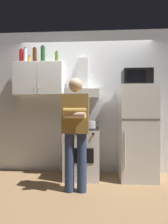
{
  "coord_description": "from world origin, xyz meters",
  "views": [
    {
      "loc": [
        0.19,
        -3.06,
        1.18
      ],
      "look_at": [
        0.0,
        0.0,
        1.15
      ],
      "focal_mm": 30.2,
      "sensor_mm": 36.0,
      "label": 1
    }
  ],
  "objects_px": {
    "bottle_olive_oil": "(57,58)",
    "stove_oven": "(82,152)",
    "upper_cabinet": "(40,79)",
    "person_standing": "(76,129)",
    "bottle_spice_jar": "(29,60)",
    "bottle_wine_green": "(43,55)",
    "range_hood": "(83,87)",
    "bottle_vodka_clear": "(25,56)",
    "bottle_rum_dark": "(35,56)",
    "refrigerator": "(137,132)",
    "bottle_soda_red": "(22,57)",
    "microwave": "(137,78)",
    "cooking_pot": "(89,125)"
  },
  "relations": [
    {
      "from": "bottle_olive_oil",
      "to": "stove_oven",
      "type": "bearing_deg",
      "value": -16.47
    },
    {
      "from": "upper_cabinet",
      "to": "person_standing",
      "type": "xyz_separation_m",
      "value": [
        0.75,
        -0.73,
        -0.85
      ]
    },
    {
      "from": "bottle_spice_jar",
      "to": "bottle_wine_green",
      "type": "bearing_deg",
      "value": -2.15
    },
    {
      "from": "upper_cabinet",
      "to": "bottle_spice_jar",
      "type": "xyz_separation_m",
      "value": [
        -0.18,
        -0.02,
        0.36
      ]
    },
    {
      "from": "bottle_olive_oil",
      "to": "bottle_spice_jar",
      "type": "bearing_deg",
      "value": -175.69
    },
    {
      "from": "range_hood",
      "to": "bottle_vodka_clear",
      "type": "relative_size",
      "value": 2.55
    },
    {
      "from": "upper_cabinet",
      "to": "bottle_rum_dark",
      "type": "relative_size",
      "value": 2.95
    },
    {
      "from": "bottle_spice_jar",
      "to": "bottle_rum_dark",
      "type": "bearing_deg",
      "value": 25.73
    },
    {
      "from": "refrigerator",
      "to": "bottle_wine_green",
      "type": "height_order",
      "value": "bottle_wine_green"
    },
    {
      "from": "stove_oven",
      "to": "bottle_soda_red",
      "type": "xyz_separation_m",
      "value": [
        -1.16,
        0.17,
        1.75
      ]
    },
    {
      "from": "microwave",
      "to": "bottle_olive_oil",
      "type": "relative_size",
      "value": 2.14
    },
    {
      "from": "refrigerator",
      "to": "person_standing",
      "type": "height_order",
      "value": "person_standing"
    },
    {
      "from": "cooking_pot",
      "to": "bottle_soda_red",
      "type": "distance_m",
      "value": 1.82
    },
    {
      "from": "bottle_olive_oil",
      "to": "bottle_vodka_clear",
      "type": "distance_m",
      "value": 0.59
    },
    {
      "from": "person_standing",
      "to": "cooking_pot",
      "type": "xyz_separation_m",
      "value": [
        0.18,
        0.49,
        0.03
      ]
    },
    {
      "from": "bottle_olive_oil",
      "to": "bottle_spice_jar",
      "type": "distance_m",
      "value": 0.5
    },
    {
      "from": "bottle_rum_dark",
      "to": "bottle_vodka_clear",
      "type": "height_order",
      "value": "bottle_rum_dark"
    },
    {
      "from": "stove_oven",
      "to": "range_hood",
      "type": "distance_m",
      "value": 1.17
    },
    {
      "from": "bottle_wine_green",
      "to": "bottle_olive_oil",
      "type": "bearing_deg",
      "value": 10.89
    },
    {
      "from": "bottle_soda_red",
      "to": "person_standing",
      "type": "bearing_deg",
      "value": -34.85
    },
    {
      "from": "bottle_olive_oil",
      "to": "bottle_wine_green",
      "type": "xyz_separation_m",
      "value": [
        -0.25,
        -0.05,
        0.05
      ]
    },
    {
      "from": "bottle_rum_dark",
      "to": "bottle_soda_red",
      "type": "xyz_separation_m",
      "value": [
        -0.26,
        0.02,
        -0.01
      ]
    },
    {
      "from": "upper_cabinet",
      "to": "bottle_soda_red",
      "type": "relative_size",
      "value": 3.13
    },
    {
      "from": "person_standing",
      "to": "bottle_rum_dark",
      "type": "xyz_separation_m",
      "value": [
        -0.85,
        0.75,
        1.29
      ]
    },
    {
      "from": "stove_oven",
      "to": "bottle_spice_jar",
      "type": "height_order",
      "value": "bottle_spice_jar"
    },
    {
      "from": "cooking_pot",
      "to": "bottle_olive_oil",
      "type": "height_order",
      "value": "bottle_olive_oil"
    },
    {
      "from": "stove_oven",
      "to": "bottle_wine_green",
      "type": "xyz_separation_m",
      "value": [
        -0.73,
        0.1,
        1.77
      ]
    },
    {
      "from": "refrigerator",
      "to": "range_hood",
      "type": "bearing_deg",
      "value": 172.45
    },
    {
      "from": "upper_cabinet",
      "to": "bottle_wine_green",
      "type": "bearing_deg",
      "value": -22.56
    },
    {
      "from": "microwave",
      "to": "cooking_pot",
      "type": "xyz_separation_m",
      "value": [
        -0.82,
        -0.14,
        -0.81
      ]
    },
    {
      "from": "person_standing",
      "to": "bottle_spice_jar",
      "type": "xyz_separation_m",
      "value": [
        -0.93,
        0.71,
        1.21
      ]
    },
    {
      "from": "person_standing",
      "to": "bottle_wine_green",
      "type": "distance_m",
      "value": 1.63
    },
    {
      "from": "cooking_pot",
      "to": "bottle_rum_dark",
      "type": "bearing_deg",
      "value": 165.57
    },
    {
      "from": "bottle_rum_dark",
      "to": "bottle_vodka_clear",
      "type": "bearing_deg",
      "value": -175.06
    },
    {
      "from": "refrigerator",
      "to": "bottle_soda_red",
      "type": "height_order",
      "value": "bottle_soda_red"
    },
    {
      "from": "upper_cabinet",
      "to": "bottle_olive_oil",
      "type": "relative_size",
      "value": 4.02
    },
    {
      "from": "upper_cabinet",
      "to": "person_standing",
      "type": "relative_size",
      "value": 0.55
    },
    {
      "from": "bottle_spice_jar",
      "to": "bottle_vodka_clear",
      "type": "bearing_deg",
      "value": 163.66
    },
    {
      "from": "bottle_vodka_clear",
      "to": "bottle_spice_jar",
      "type": "bearing_deg",
      "value": -16.34
    },
    {
      "from": "person_standing",
      "to": "bottle_wine_green",
      "type": "height_order",
      "value": "bottle_wine_green"
    },
    {
      "from": "refrigerator",
      "to": "bottle_spice_jar",
      "type": "relative_size",
      "value": 11.59
    },
    {
      "from": "upper_cabinet",
      "to": "bottle_spice_jar",
      "type": "distance_m",
      "value": 0.41
    },
    {
      "from": "person_standing",
      "to": "bottle_rum_dark",
      "type": "bearing_deg",
      "value": 138.48
    },
    {
      "from": "bottle_olive_oil",
      "to": "bottle_wine_green",
      "type": "relative_size",
      "value": 0.71
    },
    {
      "from": "bottle_vodka_clear",
      "to": "bottle_rum_dark",
      "type": "bearing_deg",
      "value": 4.94
    },
    {
      "from": "refrigerator",
      "to": "bottle_soda_red",
      "type": "distance_m",
      "value": 2.53
    },
    {
      "from": "microwave",
      "to": "bottle_soda_red",
      "type": "bearing_deg",
      "value": 176.02
    },
    {
      "from": "upper_cabinet",
      "to": "bottle_rum_dark",
      "type": "height_order",
      "value": "bottle_rum_dark"
    },
    {
      "from": "stove_oven",
      "to": "bottle_rum_dark",
      "type": "bearing_deg",
      "value": 170.8
    },
    {
      "from": "range_hood",
      "to": "bottle_spice_jar",
      "type": "bearing_deg",
      "value": -178.74
    }
  ]
}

